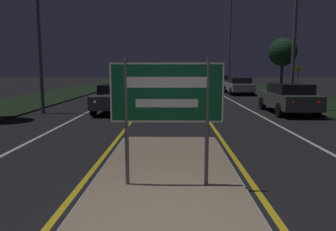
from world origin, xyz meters
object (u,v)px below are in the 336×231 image
car_approaching_2 (126,80)px  car_approaching_0 (116,97)px  streetlight_right_far (230,28)px  car_approaching_1 (145,85)px  warning_sign (298,78)px  highway_sign (167,98)px  car_receding_0 (288,98)px  car_receding_2 (219,81)px  car_receding_1 (239,85)px

car_approaching_2 → car_approaching_0: bearing=-83.0°
streetlight_right_far → car_approaching_1: 13.06m
car_approaching_1 → warning_sign: 13.13m
car_approaching_1 → car_approaching_2: car_approaching_2 is taller
warning_sign → highway_sign: bearing=-116.4°
car_receding_0 → car_approaching_0: 8.53m
car_approaching_1 → warning_sign: (11.93, -5.41, 0.80)m
car_receding_2 → warning_sign: 14.44m
highway_sign → car_receding_1: (5.78, 22.59, -0.91)m
car_approaching_0 → warning_sign: 14.72m
highway_sign → car_receding_2: highway_sign is taller
car_approaching_0 → car_approaching_2: size_ratio=1.01×
car_receding_1 → warning_sign: size_ratio=1.98×
highway_sign → car_receding_1: highway_sign is taller
car_approaching_2 → warning_sign: (15.27, -16.56, 0.77)m
highway_sign → car_approaching_2: 36.08m
car_receding_1 → car_approaching_2: size_ratio=1.02×
car_receding_2 → car_approaching_1: 11.62m
highway_sign → car_receding_0: (5.75, 10.41, -0.89)m
car_receding_2 → car_approaching_0: (-8.27, -22.01, -0.01)m
car_receding_1 → car_approaching_1: 8.45m
highway_sign → car_receding_2: 33.37m
highway_sign → car_approaching_2: size_ratio=0.49×
car_receding_2 → car_approaching_2: bearing=166.6°
car_approaching_0 → car_approaching_2: bearing=97.0°
car_approaching_1 → streetlight_right_far: bearing=39.5°
car_receding_0 → car_receding_2: bearing=90.6°
car_receding_0 → car_approaching_1: car_receding_0 is taller
car_approaching_0 → car_approaching_2: 24.89m
car_receding_1 → streetlight_right_far: bearing=85.5°
car_receding_1 → car_receding_0: bearing=-90.1°
car_approaching_1 → car_approaching_0: bearing=-91.3°
car_approaching_0 → car_approaching_2: (-3.04, 24.71, -0.00)m
car_receding_2 → car_approaching_2: 11.63m
car_receding_0 → car_receding_1: 12.18m
car_receding_1 → car_receding_2: size_ratio=1.16×
streetlight_right_far → warning_sign: bearing=-77.0°
highway_sign → streetlight_right_far: streetlight_right_far is taller
streetlight_right_far → car_receding_1: size_ratio=2.36×
car_approaching_1 → car_approaching_2: bearing=106.7°
car_approaching_0 → car_approaching_1: (0.30, 13.56, -0.03)m
car_approaching_0 → car_approaching_1: bearing=88.7°
warning_sign → car_receding_0: bearing=-113.3°
car_approaching_0 → car_receding_1: bearing=53.9°
streetlight_right_far → car_receding_2: streetlight_right_far is taller
car_receding_0 → car_approaching_0: car_receding_0 is taller
car_approaching_2 → car_receding_1: bearing=-48.3°
car_approaching_1 → car_approaching_2: 11.64m
highway_sign → car_approaching_0: highway_sign is taller
car_receding_0 → car_receding_1: size_ratio=0.99×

